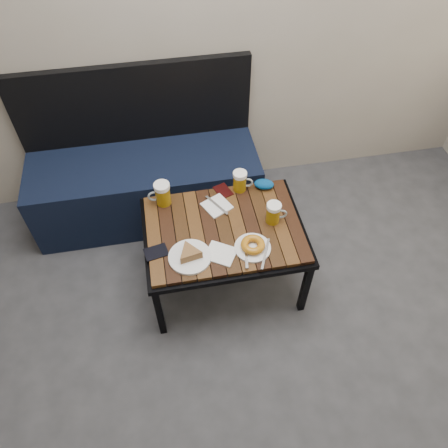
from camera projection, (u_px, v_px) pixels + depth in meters
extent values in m
cube|color=black|center=(147.00, 187.00, 2.80)|extent=(1.40, 0.50, 0.45)
cube|color=black|center=(134.00, 104.00, 2.58)|extent=(1.40, 0.05, 0.50)
cube|color=black|center=(159.00, 312.00, 2.24)|extent=(0.04, 0.03, 0.42)
cube|color=black|center=(305.00, 288.00, 2.33)|extent=(0.03, 0.03, 0.42)
cube|color=black|center=(151.00, 229.00, 2.60)|extent=(0.04, 0.04, 0.42)
cube|color=black|center=(278.00, 211.00, 2.69)|extent=(0.03, 0.04, 0.42)
cube|color=black|center=(224.00, 232.00, 2.29)|extent=(0.84, 0.62, 0.03)
cube|color=#311D0B|center=(224.00, 229.00, 2.27)|extent=(0.80, 0.58, 0.02)
cylinder|color=#8C680B|center=(163.00, 195.00, 2.34)|extent=(0.08, 0.08, 0.11)
cylinder|color=white|center=(162.00, 186.00, 2.28)|extent=(0.09, 0.09, 0.03)
torus|color=#8C999E|center=(154.00, 196.00, 2.33)|extent=(0.07, 0.01, 0.07)
cylinder|color=#8C680B|center=(240.00, 183.00, 2.41)|extent=(0.09, 0.09, 0.10)
cylinder|color=white|center=(240.00, 174.00, 2.36)|extent=(0.08, 0.08, 0.02)
torus|color=#8C999E|center=(247.00, 183.00, 2.41)|extent=(0.06, 0.02, 0.06)
cylinder|color=#8C680B|center=(273.00, 214.00, 2.25)|extent=(0.08, 0.08, 0.10)
cylinder|color=white|center=(274.00, 206.00, 2.21)|extent=(0.08, 0.08, 0.02)
torus|color=#8C999E|center=(281.00, 214.00, 2.26)|extent=(0.06, 0.02, 0.06)
cylinder|color=white|center=(190.00, 257.00, 2.13)|extent=(0.21, 0.21, 0.01)
cylinder|color=white|center=(253.00, 248.00, 2.17)|extent=(0.18, 0.18, 0.01)
torus|color=#99510D|center=(253.00, 245.00, 2.15)|extent=(0.12, 0.12, 0.04)
cube|color=#A5A8AD|center=(265.00, 254.00, 2.14)|extent=(0.09, 0.18, 0.00)
cube|color=#A5A8AD|center=(246.00, 256.00, 2.13)|extent=(0.04, 0.14, 0.00)
cube|color=white|center=(217.00, 206.00, 2.36)|extent=(0.18, 0.18, 0.01)
cube|color=#A5A8AD|center=(217.00, 205.00, 2.35)|extent=(0.10, 0.16, 0.00)
cube|color=white|center=(221.00, 254.00, 2.15)|extent=(0.18, 0.18, 0.01)
cube|color=black|center=(156.00, 252.00, 2.16)|extent=(0.13, 0.10, 0.01)
cube|color=black|center=(223.00, 191.00, 2.43)|extent=(0.11, 0.13, 0.01)
ellipsoid|color=navy|center=(264.00, 184.00, 2.43)|extent=(0.13, 0.10, 0.05)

